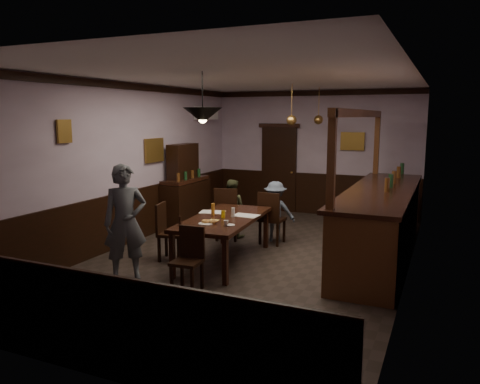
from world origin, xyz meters
The scene contains 31 objects.
room centered at (0.00, 0.00, 1.50)m, with size 5.01×8.01×3.01m.
dining_table centered at (-0.33, -0.39, 0.69)m, with size 1.17×2.27×0.75m.
chair_far_left centered at (-0.86, 0.83, 0.57)m, with size 0.55×0.55×1.03m.
chair_far_right centered at (0.01, 0.91, 0.55)m, with size 0.45×0.45×1.00m.
chair_near centered at (-0.22, -1.72, 0.48)m, with size 0.40×0.40×0.88m.
chair_side centered at (-1.24, -0.68, 0.53)m, with size 0.49×0.49×0.96m.
person_standing centered at (-1.28, -1.72, 0.85)m, with size 0.62×0.41×1.70m, color #4E5359.
person_seated_left centered at (-0.90, 1.12, 0.58)m, with size 0.56×0.44×1.15m, color #3F4328.
person_seated_right centered at (0.00, 1.19, 0.58)m, with size 0.75×0.43×1.16m, color #4F5C71.
newspaper_left centered at (-0.68, -0.12, 0.75)m, with size 0.42×0.30×0.01m, color silver.
newspaper_right centered at (-0.04, -0.15, 0.75)m, with size 0.42×0.30×0.01m, color silver.
napkin centered at (-0.37, -0.69, 0.75)m, with size 0.15×0.15×0.00m, color #FEEC5D.
saucer centered at (0.01, -0.88, 0.76)m, with size 0.15×0.15×0.01m, color white.
coffee_cup centered at (-0.02, -0.94, 0.80)m, with size 0.08×0.08×0.07m, color white.
pastry_plate centered at (-0.36, -0.96, 0.76)m, with size 0.22×0.22×0.01m, color white.
pastry_ring_a centered at (-0.39, -0.91, 0.79)m, with size 0.13×0.13×0.04m, color #C68C47.
pastry_ring_b centered at (-0.27, -0.87, 0.79)m, with size 0.13×0.13×0.04m, color #C68C47.
soda_can centered at (-0.31, -0.45, 0.81)m, with size 0.07×0.07×0.12m, color yellow.
beer_glass centered at (-0.56, -0.33, 0.85)m, with size 0.06×0.06×0.20m, color #BF721E.
water_glass centered at (-0.20, -0.31, 0.82)m, with size 0.06×0.06×0.15m, color silver.
pepper_mill centered at (-0.69, -1.18, 0.82)m, with size 0.04×0.04×0.14m, color black.
sideboard centered at (-2.21, 1.56, 0.72)m, with size 0.48×1.36×1.79m.
bar_counter centered at (1.99, 0.87, 0.63)m, with size 1.03×4.44×2.48m.
door_back centered at (-0.90, 3.95, 1.05)m, with size 0.90×0.06×2.10m, color black.
ac_unit centered at (-2.38, 2.90, 2.45)m, with size 0.20×0.85×0.30m.
picture_left_small centered at (-2.46, -1.60, 2.15)m, with size 0.04×0.28×0.36m.
picture_left_large centered at (-2.46, 0.80, 1.70)m, with size 0.04×0.62×0.48m.
picture_back centered at (0.90, 3.96, 1.80)m, with size 0.55×0.04×0.42m.
pendant_iron centered at (-0.27, -1.19, 2.39)m, with size 0.56×0.56×0.72m.
pendant_brass_mid centered at (0.10, 1.79, 2.30)m, with size 0.20×0.20×0.81m.
pendant_brass_far centered at (0.30, 3.10, 2.30)m, with size 0.20×0.20×0.81m.
Camera 1 is at (2.94, -7.11, 2.38)m, focal length 35.00 mm.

